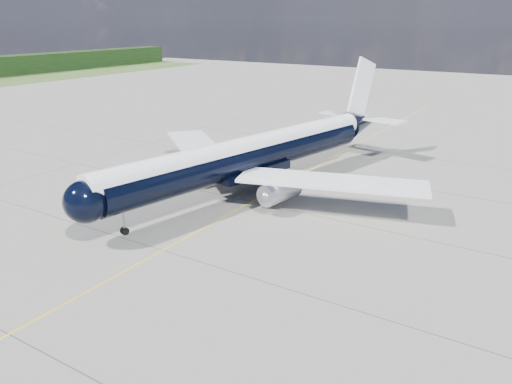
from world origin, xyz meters
TOP-DOWN VIEW (x-y plane):
  - ground at (0.00, 30.00)m, footprint 320.00×320.00m
  - taxiway_centerline at (0.00, 25.00)m, footprint 0.16×160.00m
  - main_airliner at (-1.87, 28.95)m, footprint 41.12×50.68m

SIDE VIEW (x-z plane):
  - ground at x=0.00m, z-range 0.00..0.00m
  - taxiway_centerline at x=0.00m, z-range 0.00..0.01m
  - main_airliner at x=-1.87m, z-range -2.80..11.95m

